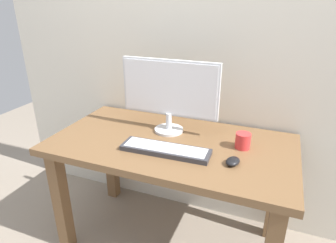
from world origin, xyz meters
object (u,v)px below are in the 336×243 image
at_px(monitor, 169,92).
at_px(keyboard_primary, 165,150).
at_px(desk, 171,160).
at_px(mouse, 233,161).
at_px(coffee_mug, 243,141).

height_order(monitor, keyboard_primary, monitor).
relative_size(desk, mouse, 15.20).
xyz_separation_m(monitor, mouse, (0.43, -0.26, -0.23)).
bearing_deg(monitor, desk, -64.99).
relative_size(monitor, keyboard_primary, 1.23).
distance_m(monitor, coffee_mug, 0.50).
xyz_separation_m(keyboard_primary, coffee_mug, (0.37, 0.20, 0.03)).
xyz_separation_m(desk, mouse, (0.37, -0.12, 0.14)).
height_order(desk, keyboard_primary, keyboard_primary).
bearing_deg(mouse, monitor, 162.90).
bearing_deg(monitor, keyboard_primary, -73.11).
height_order(desk, coffee_mug, coffee_mug).
distance_m(keyboard_primary, coffee_mug, 0.42).
bearing_deg(coffee_mug, desk, -169.80).
height_order(monitor, mouse, monitor).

